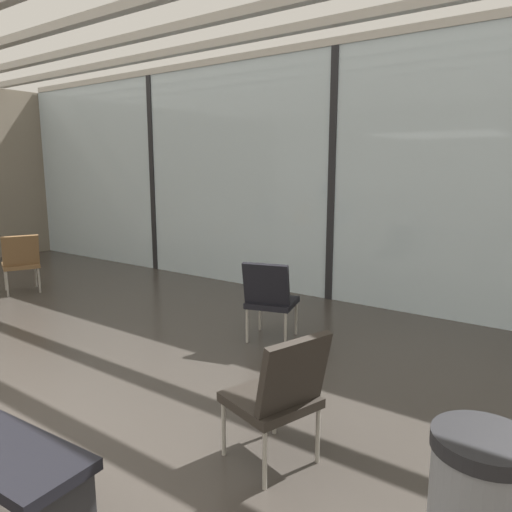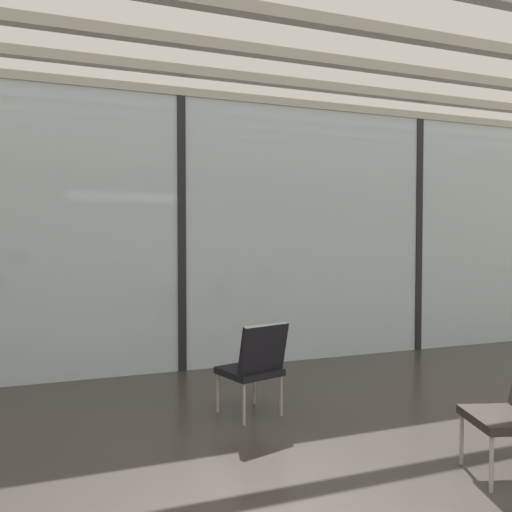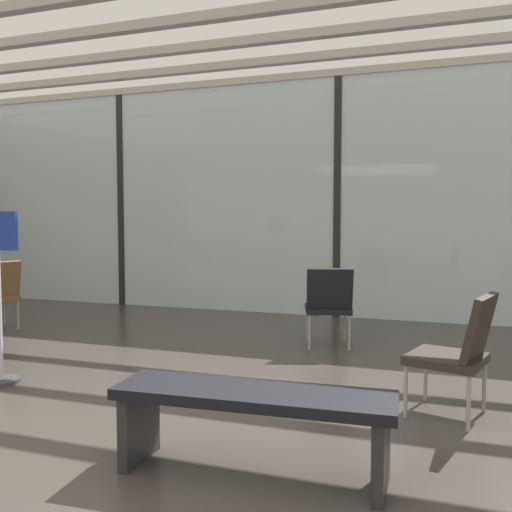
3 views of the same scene
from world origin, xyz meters
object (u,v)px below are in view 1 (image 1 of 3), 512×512
at_px(lounge_chair_0, 21,260).
at_px(lounge_chair_3, 280,391).
at_px(parked_airplane, 431,159).
at_px(lounge_chair_6, 270,296).

xyz_separation_m(lounge_chair_0, lounge_chair_3, (5.32, -1.30, 0.00)).
height_order(parked_airplane, lounge_chair_3, parked_airplane).
bearing_deg(lounge_chair_6, lounge_chair_0, -9.69).
distance_m(parked_airplane, lounge_chair_6, 7.73).
relative_size(parked_airplane, lounge_chair_3, 15.13).
bearing_deg(lounge_chair_0, lounge_chair_6, 120.13).
xyz_separation_m(parked_airplane, lounge_chair_6, (0.60, -7.55, -1.51)).
distance_m(lounge_chair_3, lounge_chair_6, 2.17).
bearing_deg(lounge_chair_6, lounge_chair_3, 109.47).
bearing_deg(lounge_chair_3, lounge_chair_0, -86.91).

